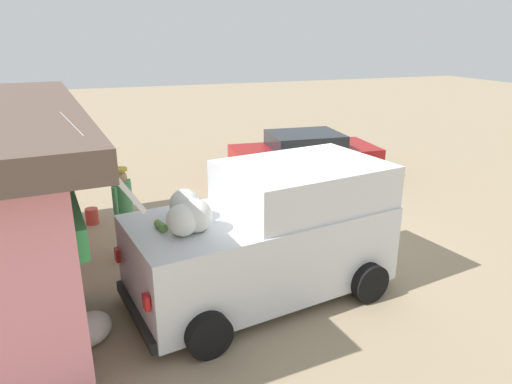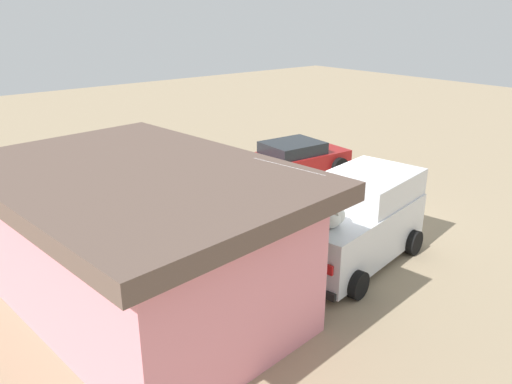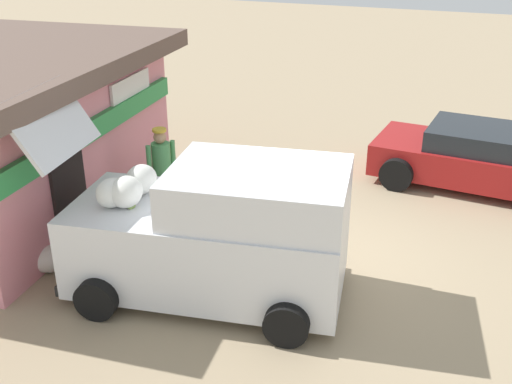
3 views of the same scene
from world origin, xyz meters
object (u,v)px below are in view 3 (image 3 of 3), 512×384
(parked_sedan, at_px, (477,158))
(storefront_bar, at_px, (4,132))
(vendor_standing, at_px, (162,167))
(delivery_van, at_px, (216,232))
(unloaded_banana_pile, at_px, (51,259))
(customer_bending, at_px, (110,225))
(paint_bucket, at_px, (186,166))

(parked_sedan, bearing_deg, storefront_bar, 118.32)
(vendor_standing, bearing_deg, delivery_van, -133.95)
(vendor_standing, xyz_separation_m, unloaded_banana_pile, (-2.37, 0.71, -0.79))
(vendor_standing, distance_m, customer_bending, 2.07)
(parked_sedan, bearing_deg, delivery_van, 149.52)
(vendor_standing, relative_size, customer_bending, 1.29)
(storefront_bar, xyz_separation_m, parked_sedan, (4.38, -8.13, -0.92))
(unloaded_banana_pile, relative_size, paint_bucket, 2.37)
(delivery_van, xyz_separation_m, paint_bucket, (3.87, 2.58, -0.84))
(vendor_standing, relative_size, paint_bucket, 5.01)
(storefront_bar, height_order, parked_sedan, storefront_bar)
(vendor_standing, xyz_separation_m, customer_bending, (-2.05, -0.26, -0.15))
(delivery_van, bearing_deg, storefront_bar, 76.15)
(customer_bending, xyz_separation_m, unloaded_banana_pile, (-0.32, 0.97, -0.64))
(parked_sedan, relative_size, vendor_standing, 2.47)
(storefront_bar, xyz_separation_m, vendor_standing, (0.73, -2.85, -0.54))
(storefront_bar, xyz_separation_m, unloaded_banana_pile, (-1.63, -2.14, -1.33))
(delivery_van, relative_size, vendor_standing, 2.77)
(storefront_bar, height_order, unloaded_banana_pile, storefront_bar)
(vendor_standing, height_order, paint_bucket, vendor_standing)
(vendor_standing, bearing_deg, unloaded_banana_pile, 163.37)
(delivery_van, xyz_separation_m, parked_sedan, (5.58, -3.28, -0.40))
(delivery_van, bearing_deg, paint_bucket, 33.66)
(storefront_bar, xyz_separation_m, customer_bending, (-1.31, -3.11, -0.69))
(vendor_standing, bearing_deg, customer_bending, -172.67)
(storefront_bar, relative_size, delivery_van, 1.51)
(customer_bending, xyz_separation_m, paint_bucket, (3.99, 0.84, -0.67))
(paint_bucket, bearing_deg, parked_sedan, -73.74)
(parked_sedan, relative_size, paint_bucket, 12.40)
(delivery_van, relative_size, paint_bucket, 13.90)
(delivery_van, relative_size, unloaded_banana_pile, 5.86)
(parked_sedan, height_order, unloaded_banana_pile, parked_sedan)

